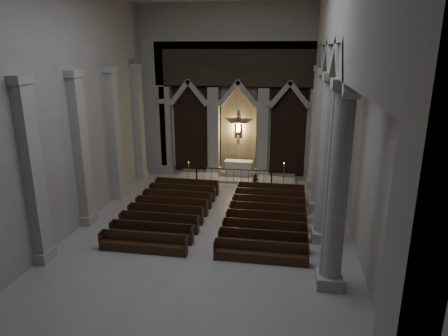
% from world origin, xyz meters
% --- Properties ---
extents(room, '(24.00, 24.10, 12.00)m').
position_xyz_m(room, '(0.00, 0.00, 7.60)').
color(room, '#999791').
rests_on(room, ground).
extents(sanctuary_wall, '(14.00, 0.77, 12.00)m').
position_xyz_m(sanctuary_wall, '(0.00, 11.54, 6.62)').
color(sanctuary_wall, '#A9A69E').
rests_on(sanctuary_wall, ground).
extents(right_arcade, '(1.00, 24.00, 12.00)m').
position_xyz_m(right_arcade, '(5.50, 1.33, 7.83)').
color(right_arcade, '#A9A69E').
rests_on(right_arcade, ground).
extents(left_pilasters, '(0.60, 13.00, 8.03)m').
position_xyz_m(left_pilasters, '(-6.75, 3.50, 3.91)').
color(left_pilasters, '#A9A69E').
rests_on(left_pilasters, ground).
extents(sanctuary_step, '(8.50, 2.60, 0.15)m').
position_xyz_m(sanctuary_step, '(0.00, 10.60, 0.07)').
color(sanctuary_step, '#A9A69E').
rests_on(sanctuary_step, ground).
extents(altar, '(2.03, 0.81, 1.03)m').
position_xyz_m(altar, '(0.14, 11.03, 0.67)').
color(altar, beige).
rests_on(altar, sanctuary_step).
extents(altar_rail, '(5.36, 0.09, 1.05)m').
position_xyz_m(altar_rail, '(-0.00, 9.39, 0.70)').
color(altar_rail, black).
rests_on(altar_rail, ground).
extents(candle_stand_left, '(0.23, 0.23, 1.34)m').
position_xyz_m(candle_stand_left, '(-3.28, 9.67, 0.36)').
color(candle_stand_left, '#A06531').
rests_on(candle_stand_left, ground).
extents(candle_stand_right, '(0.27, 0.27, 1.60)m').
position_xyz_m(candle_stand_right, '(3.44, 9.48, 0.44)').
color(candle_stand_right, '#A06531').
rests_on(candle_stand_right, ground).
extents(pews, '(9.55, 8.43, 0.92)m').
position_xyz_m(pews, '(-0.00, 2.92, 0.30)').
color(pews, black).
rests_on(pews, ground).
extents(worshipper, '(0.51, 0.39, 1.25)m').
position_xyz_m(worshipper, '(1.66, 7.66, 0.63)').
color(worshipper, black).
rests_on(worshipper, ground).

